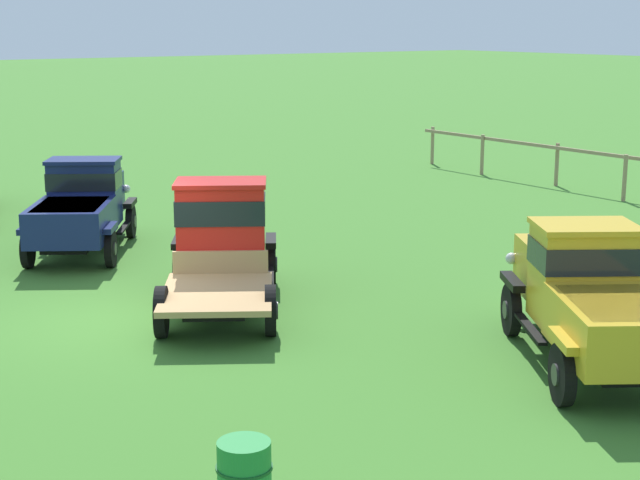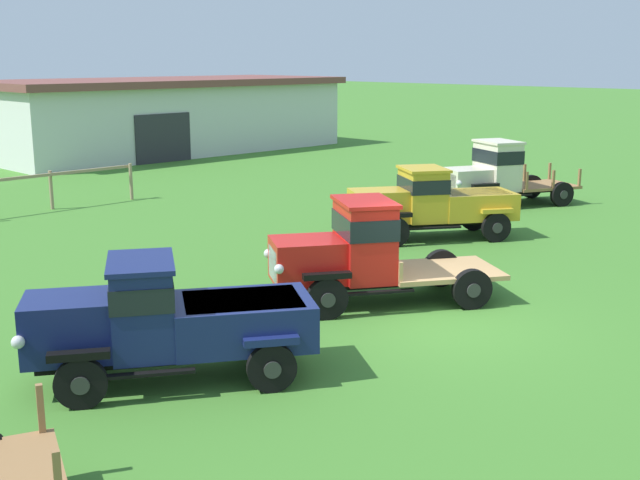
% 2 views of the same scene
% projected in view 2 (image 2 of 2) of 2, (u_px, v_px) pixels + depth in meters
% --- Properties ---
extents(ground_plane, '(240.00, 240.00, 0.00)m').
position_uv_depth(ground_plane, '(439.00, 322.00, 15.78)').
color(ground_plane, '#3D7528').
extents(farm_shed, '(19.87, 8.56, 3.98)m').
position_uv_depth(farm_shed, '(166.00, 115.00, 44.15)').
color(farm_shed, silver).
rests_on(farm_shed, ground).
extents(vintage_truck_second_in_line, '(4.65, 3.73, 2.01)m').
position_uv_depth(vintage_truck_second_in_line, '(167.00, 319.00, 12.77)').
color(vintage_truck_second_in_line, black).
rests_on(vintage_truck_second_in_line, ground).
extents(vintage_truck_midrow_center, '(5.02, 4.01, 2.23)m').
position_uv_depth(vintage_truck_midrow_center, '(359.00, 252.00, 16.76)').
color(vintage_truck_midrow_center, black).
rests_on(vintage_truck_midrow_center, ground).
extents(vintage_truck_far_side, '(4.80, 3.81, 2.07)m').
position_uv_depth(vintage_truck_far_side, '(432.00, 202.00, 22.86)').
color(vintage_truck_far_side, black).
rests_on(vintage_truck_far_side, ground).
extents(vintage_truck_back_of_row, '(5.16, 3.63, 2.29)m').
position_uv_depth(vintage_truck_back_of_row, '(495.00, 173.00, 27.96)').
color(vintage_truck_back_of_row, black).
rests_on(vintage_truck_back_of_row, ground).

